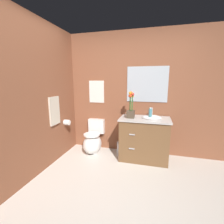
{
  "coord_description": "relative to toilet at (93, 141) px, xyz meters",
  "views": [
    {
      "loc": [
        0.45,
        -1.63,
        1.52
      ],
      "look_at": [
        -0.33,
        1.29,
        0.92
      ],
      "focal_mm": 25.35,
      "sensor_mm": 36.0,
      "label": 1
    }
  ],
  "objects": [
    {
      "name": "toilet_paper_roll",
      "position": [
        -0.49,
        -0.2,
        0.44
      ],
      "size": [
        0.11,
        0.11,
        0.11
      ],
      "primitive_type": "cylinder",
      "rotation": [
        0.0,
        1.57,
        0.0
      ],
      "color": "white"
    },
    {
      "name": "wall_left",
      "position": [
        -0.58,
        -0.87,
        1.01
      ],
      "size": [
        0.05,
        4.59,
        2.5
      ],
      "primitive_type": "cube",
      "color": "brown",
      "rests_on": "ground_plane"
    },
    {
      "name": "flower_vase",
      "position": [
        0.81,
        -0.07,
        0.77
      ],
      "size": [
        0.14,
        0.14,
        0.5
      ],
      "color": "#4C3D2D",
      "rests_on": "vanity_cabinet"
    },
    {
      "name": "ground_plane",
      "position": [
        0.77,
        -1.36,
        -0.24
      ],
      "size": [
        8.87,
        8.87,
        0.0
      ],
      "primitive_type": "plane",
      "color": "beige"
    },
    {
      "name": "vanity_cabinet",
      "position": [
        1.08,
        -0.03,
        0.18
      ],
      "size": [
        0.94,
        0.56,
        1.01
      ],
      "color": "brown",
      "rests_on": "ground_plane"
    },
    {
      "name": "wall_poster",
      "position": [
        0.0,
        0.27,
        1.04
      ],
      "size": [
        0.34,
        0.01,
        0.48
      ],
      "primitive_type": "cube",
      "color": "silver"
    },
    {
      "name": "soap_bottle",
      "position": [
        1.17,
        -0.11,
        0.69
      ],
      "size": [
        0.06,
        0.06,
        0.22
      ],
      "color": "teal",
      "rests_on": "vanity_cabinet"
    },
    {
      "name": "hanging_towel",
      "position": [
        -0.54,
        -0.51,
        0.73
      ],
      "size": [
        0.03,
        0.28,
        0.52
      ],
      "primitive_type": "cube",
      "color": "beige"
    },
    {
      "name": "wall_back",
      "position": [
        0.97,
        0.3,
        1.01
      ],
      "size": [
        4.14,
        0.05,
        2.5
      ],
      "primitive_type": "cube",
      "color": "brown",
      "rests_on": "ground_plane"
    },
    {
      "name": "toilet",
      "position": [
        0.0,
        0.0,
        0.0
      ],
      "size": [
        0.38,
        0.59,
        0.69
      ],
      "color": "white",
      "rests_on": "ground_plane"
    },
    {
      "name": "wall_mirror",
      "position": [
        1.07,
        0.27,
        1.21
      ],
      "size": [
        0.8,
        0.01,
        0.7
      ],
      "primitive_type": "cube",
      "color": "#B2BCC6"
    },
    {
      "name": "trash_bin",
      "position": [
        0.61,
        0.06,
        -0.11
      ],
      "size": [
        0.18,
        0.18,
        0.27
      ],
      "color": "#B7B7BC",
      "rests_on": "ground_plane"
    }
  ]
}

